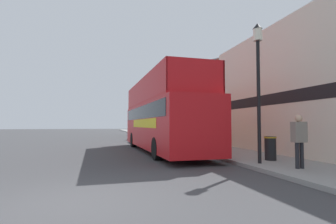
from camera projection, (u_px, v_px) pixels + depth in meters
name	position (u px, v px, depth m)	size (l,w,h in m)	color
ground_plane	(95.00, 141.00, 25.38)	(144.00, 144.00, 0.00)	#3D3D3F
sidewalk	(174.00, 141.00, 24.24)	(3.08, 108.00, 0.14)	gray
pub_white_frontage	(333.00, 90.00, 12.95)	(6.01, 13.09, 6.49)	beige
brick_terrace_rear	(195.00, 100.00, 32.01)	(6.00, 25.50, 9.18)	brown
tour_bus	(161.00, 121.00, 15.20)	(2.79, 11.55, 4.12)	red
parked_car_ahead_of_bus	(147.00, 135.00, 23.22)	(1.79, 4.14, 1.42)	maroon
pedestrian_second	(299.00, 136.00, 8.48)	(0.46, 0.25, 1.74)	#232328
lamp_post_nearest	(258.00, 67.00, 9.76)	(0.35, 0.35, 5.23)	black
lamp_post_second	(178.00, 103.00, 19.14)	(0.35, 0.35, 4.30)	black
lamp_post_third	(154.00, 106.00, 28.66)	(0.35, 0.35, 5.03)	black
litter_bin	(270.00, 148.00, 10.43)	(0.48, 0.48, 0.94)	black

